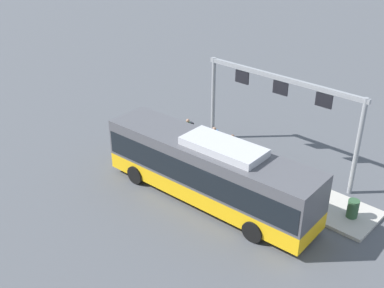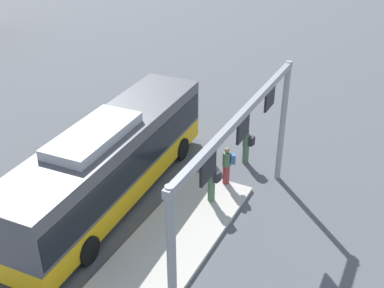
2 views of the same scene
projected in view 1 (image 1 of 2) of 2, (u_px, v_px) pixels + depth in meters
name	position (u px, v px, depth m)	size (l,w,h in m)	color
ground_plane	(208.00, 200.00, 23.07)	(120.00, 120.00, 0.00)	#4C4F54
platform_curb	(281.00, 186.00, 23.99)	(10.00, 2.80, 0.16)	#B2ADA3
bus_main	(208.00, 168.00, 22.23)	(11.47, 3.10, 3.46)	#EAAD14
person_boarding	(188.00, 131.00, 28.06)	(0.39, 0.56, 1.67)	#476B4C
person_waiting_near	(232.00, 147.00, 25.82)	(0.41, 0.57, 1.67)	#476B4C
person_waiting_mid	(214.00, 139.00, 26.68)	(0.48, 0.60, 1.67)	maroon
platform_sign_gantry	(279.00, 101.00, 24.67)	(9.63, 0.24, 5.20)	gray
trash_bin	(353.00, 209.00, 21.34)	(0.52, 0.52, 0.90)	#2D5133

